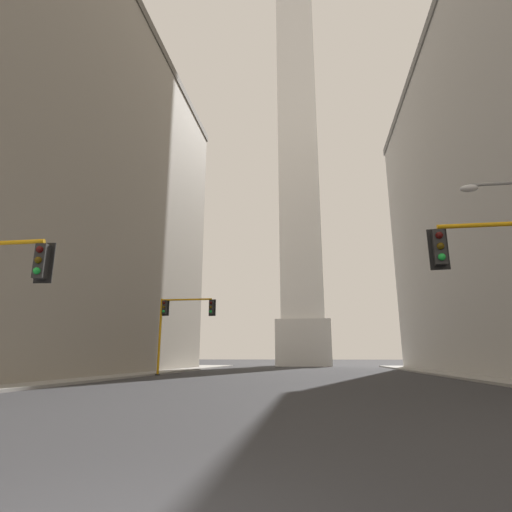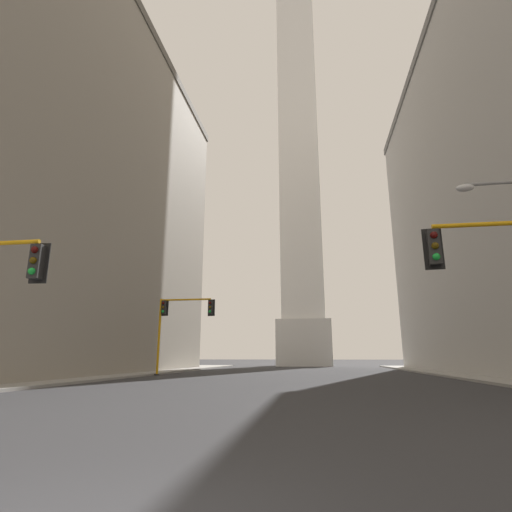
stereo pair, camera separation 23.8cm
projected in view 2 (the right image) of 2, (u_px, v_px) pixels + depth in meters
The scene contains 3 objects.
sidewalk_left at pixel (81, 378), 25.83m from camera, with size 5.00×73.45×0.15m, color gray.
obelisk at pixel (299, 142), 70.90m from camera, with size 8.27×8.27×80.45m.
traffic_light_mid_left at pixel (178, 316), 31.94m from camera, with size 4.68×0.52×5.98m.
Camera 2 is at (1.94, -2.96, 1.42)m, focal length 28.00 mm.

